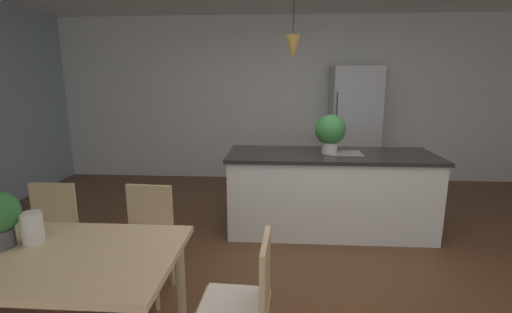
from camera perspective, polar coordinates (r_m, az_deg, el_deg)
ground_plane at (r=3.38m, az=9.23°, el=-18.69°), size 10.00×8.40×0.04m
wall_back_kitchen at (r=6.16m, az=6.84°, el=8.91°), size 10.00×0.12×2.70m
dining_table at (r=2.53m, az=-33.10°, el=-14.06°), size 1.79×0.86×0.75m
chair_far_right at (r=3.06m, az=-17.21°, el=-12.16°), size 0.42×0.42×0.87m
chair_kitchen_end at (r=2.18m, az=-2.24°, el=-22.31°), size 0.42×0.42×0.87m
chair_far_left at (r=3.42m, az=-30.19°, el=-10.65°), size 0.40×0.40×0.87m
kitchen_island at (r=4.15m, az=11.51°, el=-5.45°), size 2.27×0.84×0.91m
refrigerator at (r=5.91m, az=15.14°, el=4.45°), size 0.73×0.67×1.88m
pendant_over_island_main at (r=3.93m, az=5.86°, el=16.77°), size 0.16×0.16×0.81m
potted_plant_on_island at (r=4.00m, az=11.68°, el=3.92°), size 0.33×0.33×0.43m
vase_on_dining_table at (r=2.55m, az=-31.92°, el=-9.60°), size 0.12×0.12×0.19m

